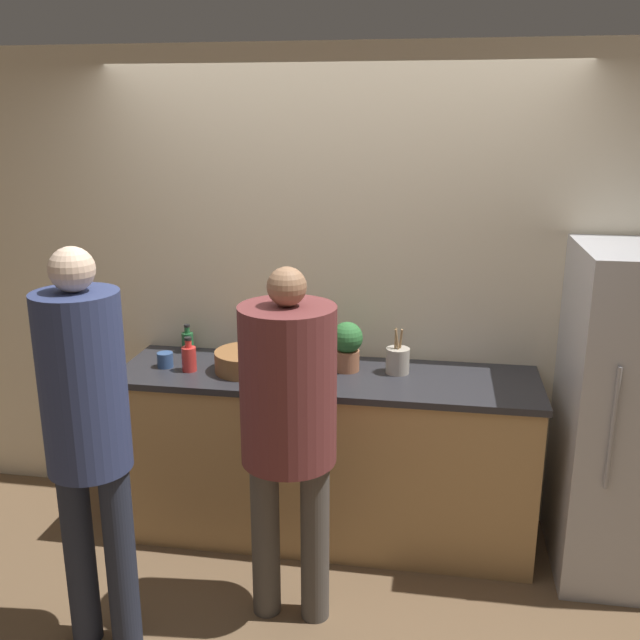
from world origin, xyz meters
TOP-DOWN VIEW (x-y plane):
  - ground_plane at (0.00, 0.00)m, footprint 14.00×14.00m
  - wall_back at (0.00, 0.68)m, footprint 5.20×0.06m
  - counter at (0.00, 0.37)m, footprint 2.20×0.66m
  - refrigerator at (1.56, 0.30)m, footprint 0.72×0.74m
  - person_left at (-0.82, -0.66)m, footprint 0.34×0.34m
  - person_center at (-0.05, -0.35)m, footprint 0.42×0.42m
  - fruit_bowl at (-0.41, 0.33)m, footprint 0.35×0.35m
  - utensil_crock at (0.37, 0.42)m, footprint 0.12×0.12m
  - bottle_red at (-0.72, 0.27)m, footprint 0.08×0.08m
  - bottle_green at (-0.83, 0.57)m, footprint 0.07×0.07m
  - cup_blue at (-0.87, 0.31)m, footprint 0.08×0.08m
  - cup_yellow at (-0.01, 0.60)m, footprint 0.08×0.08m
  - potted_plant at (0.10, 0.42)m, footprint 0.17×0.17m

SIDE VIEW (x-z plane):
  - ground_plane at x=0.00m, z-range 0.00..0.00m
  - counter at x=0.00m, z-range 0.00..0.94m
  - refrigerator at x=1.56m, z-range 0.00..1.66m
  - cup_blue at x=-0.87m, z-range 0.94..1.02m
  - cup_yellow at x=-0.01m, z-range 0.94..1.04m
  - fruit_bowl at x=-0.41m, z-range 0.92..1.07m
  - bottle_green at x=-0.83m, z-range 0.92..1.08m
  - utensil_crock at x=0.37m, z-range 0.89..1.13m
  - bottle_red at x=-0.72m, z-range 0.92..1.10m
  - person_center at x=-0.05m, z-range 0.19..1.84m
  - person_left at x=-0.82m, z-range 0.17..1.93m
  - potted_plant at x=0.10m, z-range 0.95..1.21m
  - wall_back at x=0.00m, z-range 0.00..2.60m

